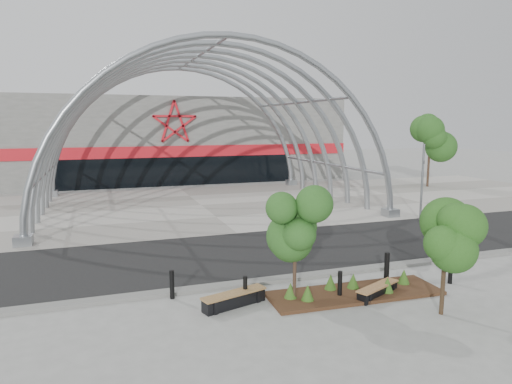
{
  "coord_description": "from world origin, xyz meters",
  "views": [
    {
      "loc": [
        -6.56,
        -14.87,
        5.64
      ],
      "look_at": [
        0.0,
        4.0,
        2.6
      ],
      "focal_mm": 32.0,
      "sensor_mm": 36.0,
      "label": 1
    }
  ],
  "objects_px": {
    "bench_1": "(378,291)",
    "bollard_2": "(340,285)",
    "bench_0": "(234,299)",
    "street_tree_0": "(295,223)",
    "signal_pole": "(422,181)",
    "street_tree_1": "(447,226)"
  },
  "relations": [
    {
      "from": "signal_pole",
      "to": "bench_0",
      "type": "height_order",
      "value": "signal_pole"
    },
    {
      "from": "bench_1",
      "to": "bollard_2",
      "type": "relative_size",
      "value": 2.1
    },
    {
      "from": "street_tree_1",
      "to": "street_tree_0",
      "type": "bearing_deg",
      "value": 148.16
    },
    {
      "from": "bollard_2",
      "to": "bench_0",
      "type": "bearing_deg",
      "value": 171.83
    },
    {
      "from": "street_tree_0",
      "to": "bench_0",
      "type": "relative_size",
      "value": 1.61
    },
    {
      "from": "street_tree_1",
      "to": "bench_1",
      "type": "distance_m",
      "value": 3.23
    },
    {
      "from": "street_tree_1",
      "to": "bollard_2",
      "type": "distance_m",
      "value": 3.8
    },
    {
      "from": "signal_pole",
      "to": "street_tree_1",
      "type": "relative_size",
      "value": 1.19
    },
    {
      "from": "street_tree_0",
      "to": "street_tree_1",
      "type": "bearing_deg",
      "value": -31.84
    },
    {
      "from": "street_tree_0",
      "to": "bench_0",
      "type": "height_order",
      "value": "street_tree_0"
    },
    {
      "from": "bollard_2",
      "to": "signal_pole",
      "type": "bearing_deg",
      "value": 40.88
    },
    {
      "from": "street_tree_0",
      "to": "street_tree_1",
      "type": "height_order",
      "value": "street_tree_1"
    },
    {
      "from": "street_tree_1",
      "to": "bench_0",
      "type": "height_order",
      "value": "street_tree_1"
    },
    {
      "from": "bench_1",
      "to": "bench_0",
      "type": "bearing_deg",
      "value": 170.17
    },
    {
      "from": "street_tree_0",
      "to": "bollard_2",
      "type": "relative_size",
      "value": 3.91
    },
    {
      "from": "street_tree_0",
      "to": "street_tree_1",
      "type": "distance_m",
      "value": 4.41
    },
    {
      "from": "street_tree_0",
      "to": "bench_1",
      "type": "relative_size",
      "value": 1.86
    },
    {
      "from": "street_tree_0",
      "to": "bench_1",
      "type": "bearing_deg",
      "value": -11.2
    },
    {
      "from": "bench_0",
      "to": "bench_1",
      "type": "distance_m",
      "value": 4.71
    },
    {
      "from": "signal_pole",
      "to": "bench_0",
      "type": "bearing_deg",
      "value": -148.38
    },
    {
      "from": "bench_1",
      "to": "bollard_2",
      "type": "distance_m",
      "value": 1.29
    },
    {
      "from": "signal_pole",
      "to": "bollard_2",
      "type": "distance_m",
      "value": 13.87
    }
  ]
}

